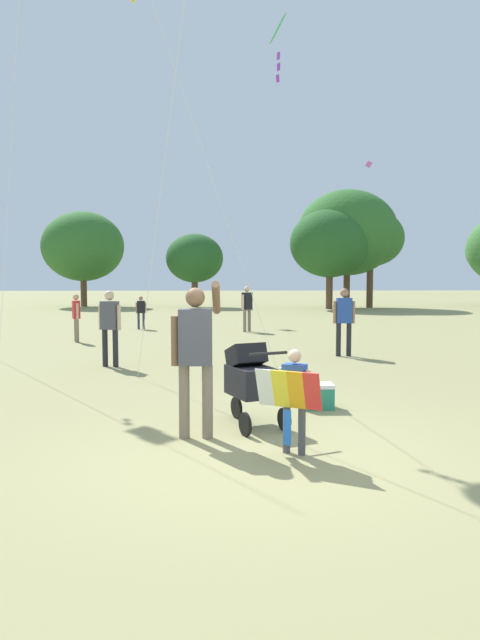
{
  "coord_description": "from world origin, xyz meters",
  "views": [
    {
      "loc": [
        -0.39,
        -5.86,
        1.87
      ],
      "look_at": [
        -0.17,
        1.31,
        1.3
      ],
      "focal_mm": 32.33,
      "sensor_mm": 36.0,
      "label": 1
    }
  ],
  "objects_px": {
    "person_sitting_far": "(76,314)",
    "stroller": "(250,377)",
    "person_red_shirt": "(247,305)",
    "person_kid_running": "(110,322)",
    "person_couple_left": "(344,316)",
    "cooler_box": "(317,396)",
    "kite_green_novelty": "(273,47)",
    "person_back_turned": "(141,310)",
    "child_with_butterfly_kite": "(293,392)",
    "person_adult_flyer": "(196,348)"
  },
  "relations": [
    {
      "from": "person_red_shirt",
      "to": "person_adult_flyer",
      "type": "bearing_deg",
      "value": -95.18
    },
    {
      "from": "kite_green_novelty",
      "to": "person_sitting_far",
      "type": "distance_m",
      "value": 8.66
    },
    {
      "from": "person_adult_flyer",
      "to": "person_kid_running",
      "type": "height_order",
      "value": "person_adult_flyer"
    },
    {
      "from": "stroller",
      "to": "cooler_box",
      "type": "bearing_deg",
      "value": 41.94
    },
    {
      "from": "person_couple_left",
      "to": "cooler_box",
      "type": "xyz_separation_m",
      "value": [
        -1.45,
        -5.1,
        -0.74
      ]
    },
    {
      "from": "child_with_butterfly_kite",
      "to": "person_adult_flyer",
      "type": "height_order",
      "value": "person_adult_flyer"
    },
    {
      "from": "kite_green_novelty",
      "to": "person_couple_left",
      "type": "bearing_deg",
      "value": 41.33
    },
    {
      "from": "stroller",
      "to": "person_kid_running",
      "type": "bearing_deg",
      "value": 119.39
    },
    {
      "from": "person_adult_flyer",
      "to": "person_couple_left",
      "type": "xyz_separation_m",
      "value": [
        3.07,
        6.5,
        -0.12
      ]
    },
    {
      "from": "person_adult_flyer",
      "to": "person_back_turned",
      "type": "xyz_separation_m",
      "value": [
        -2.47,
        13.17,
        -0.37
      ]
    },
    {
      "from": "person_red_shirt",
      "to": "person_sitting_far",
      "type": "distance_m",
      "value": 5.56
    },
    {
      "from": "kite_green_novelty",
      "to": "person_couple_left",
      "type": "height_order",
      "value": "kite_green_novelty"
    },
    {
      "from": "person_red_shirt",
      "to": "person_couple_left",
      "type": "bearing_deg",
      "value": -70.99
    },
    {
      "from": "person_kid_running",
      "to": "person_back_turned",
      "type": "xyz_separation_m",
      "value": [
        -0.5,
        8.01,
        -0.25
      ]
    },
    {
      "from": "person_couple_left",
      "to": "person_adult_flyer",
      "type": "bearing_deg",
      "value": -115.3
    },
    {
      "from": "person_red_shirt",
      "to": "person_kid_running",
      "type": "bearing_deg",
      "value": -113.57
    },
    {
      "from": "person_adult_flyer",
      "to": "person_back_turned",
      "type": "distance_m",
      "value": 13.4
    },
    {
      "from": "person_back_turned",
      "to": "cooler_box",
      "type": "xyz_separation_m",
      "value": [
        4.09,
        -11.77,
        -0.49
      ]
    },
    {
      "from": "stroller",
      "to": "kite_green_novelty",
      "type": "height_order",
      "value": "kite_green_novelty"
    },
    {
      "from": "person_couple_left",
      "to": "person_back_turned",
      "type": "relative_size",
      "value": 1.38
    },
    {
      "from": "stroller",
      "to": "person_red_shirt",
      "type": "bearing_deg",
      "value": 87.73
    },
    {
      "from": "child_with_butterfly_kite",
      "to": "person_kid_running",
      "type": "xyz_separation_m",
      "value": [
        -3.01,
        5.8,
        0.26
      ]
    },
    {
      "from": "person_sitting_far",
      "to": "person_couple_left",
      "type": "distance_m",
      "value": 7.4
    },
    {
      "from": "child_with_butterfly_kite",
      "to": "person_red_shirt",
      "type": "bearing_deg",
      "value": 89.69
    },
    {
      "from": "child_with_butterfly_kite",
      "to": "person_back_turned",
      "type": "distance_m",
      "value": 14.25
    },
    {
      "from": "person_adult_flyer",
      "to": "person_sitting_far",
      "type": "distance_m",
      "value": 10.15
    },
    {
      "from": "kite_green_novelty",
      "to": "person_sitting_far",
      "type": "relative_size",
      "value": 5.23
    },
    {
      "from": "person_kid_running",
      "to": "kite_green_novelty",
      "type": "bearing_deg",
      "value": -4.14
    },
    {
      "from": "person_sitting_far",
      "to": "person_back_turned",
      "type": "height_order",
      "value": "person_sitting_far"
    },
    {
      "from": "person_adult_flyer",
      "to": "person_couple_left",
      "type": "bearing_deg",
      "value": 64.7
    },
    {
      "from": "person_sitting_far",
      "to": "stroller",
      "type": "bearing_deg",
      "value": -63.93
    },
    {
      "from": "person_adult_flyer",
      "to": "person_red_shirt",
      "type": "relative_size",
      "value": 1.21
    },
    {
      "from": "kite_green_novelty",
      "to": "child_with_butterfly_kite",
      "type": "bearing_deg",
      "value": -92.5
    },
    {
      "from": "person_kid_running",
      "to": "cooler_box",
      "type": "height_order",
      "value": "person_kid_running"
    },
    {
      "from": "child_with_butterfly_kite",
      "to": "stroller",
      "type": "height_order",
      "value": "child_with_butterfly_kite"
    },
    {
      "from": "kite_green_novelty",
      "to": "person_back_turned",
      "type": "height_order",
      "value": "kite_green_novelty"
    },
    {
      "from": "person_couple_left",
      "to": "cooler_box",
      "type": "bearing_deg",
      "value": -105.89
    },
    {
      "from": "stroller",
      "to": "person_sitting_far",
      "type": "bearing_deg",
      "value": 116.07
    },
    {
      "from": "stroller",
      "to": "kite_green_novelty",
      "type": "relative_size",
      "value": 0.16
    },
    {
      "from": "person_red_shirt",
      "to": "person_kid_running",
      "type": "xyz_separation_m",
      "value": [
        -3.07,
        -7.05,
        0.03
      ]
    },
    {
      "from": "person_sitting_far",
      "to": "person_back_turned",
      "type": "bearing_deg",
      "value": 71.5
    },
    {
      "from": "kite_green_novelty",
      "to": "cooler_box",
      "type": "xyz_separation_m",
      "value": [
        0.34,
        -3.52,
        -6.05
      ]
    },
    {
      "from": "cooler_box",
      "to": "person_sitting_far",
      "type": "bearing_deg",
      "value": 123.6
    },
    {
      "from": "person_adult_flyer",
      "to": "kite_green_novelty",
      "type": "height_order",
      "value": "kite_green_novelty"
    },
    {
      "from": "cooler_box",
      "to": "person_back_turned",
      "type": "bearing_deg",
      "value": 109.17
    },
    {
      "from": "child_with_butterfly_kite",
      "to": "person_back_turned",
      "type": "bearing_deg",
      "value": 104.25
    },
    {
      "from": "child_with_butterfly_kite",
      "to": "person_couple_left",
      "type": "xyz_separation_m",
      "value": [
        2.04,
        7.14,
        0.26
      ]
    },
    {
      "from": "stroller",
      "to": "person_red_shirt",
      "type": "relative_size",
      "value": 0.75
    },
    {
      "from": "person_sitting_far",
      "to": "person_kid_running",
      "type": "relative_size",
      "value": 0.86
    },
    {
      "from": "child_with_butterfly_kite",
      "to": "cooler_box",
      "type": "bearing_deg",
      "value": 74.02
    }
  ]
}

